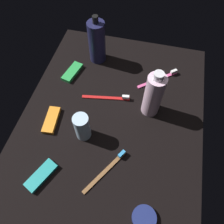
% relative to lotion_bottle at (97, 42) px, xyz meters
% --- Properties ---
extents(ground_plane, '(0.84, 0.64, 0.01)m').
position_rel_lotion_bottle_xyz_m(ground_plane, '(0.27, 0.13, -0.09)').
color(ground_plane, black).
extents(lotion_bottle, '(0.07, 0.07, 0.20)m').
position_rel_lotion_bottle_xyz_m(lotion_bottle, '(0.00, 0.00, 0.00)').
color(lotion_bottle, '#1D1E43').
rests_on(lotion_bottle, ground_plane).
extents(bodywash_bottle, '(0.06, 0.06, 0.20)m').
position_rel_lotion_bottle_xyz_m(bodywash_bottle, '(0.21, 0.25, 0.00)').
color(bodywash_bottle, silver).
rests_on(bodywash_bottle, ground_plane).
extents(deodorant_stick, '(0.05, 0.05, 0.11)m').
position_rel_lotion_bottle_xyz_m(deodorant_stick, '(0.36, 0.05, -0.03)').
color(deodorant_stick, silver).
rests_on(deodorant_stick, ground_plane).
extents(toothbrush_brown, '(0.16, 0.10, 0.02)m').
position_rel_lotion_bottle_xyz_m(toothbrush_brown, '(0.46, 0.16, -0.08)').
color(toothbrush_brown, brown).
rests_on(toothbrush_brown, ground_plane).
extents(toothbrush_red, '(0.04, 0.18, 0.02)m').
position_rel_lotion_bottle_xyz_m(toothbrush_red, '(0.19, 0.10, -0.08)').
color(toothbrush_red, red).
rests_on(toothbrush_red, ground_plane).
extents(toothbrush_pink, '(0.12, 0.15, 0.02)m').
position_rel_lotion_bottle_xyz_m(toothbrush_pink, '(0.05, 0.27, -0.08)').
color(toothbrush_pink, '#E55999').
rests_on(toothbrush_pink, ground_plane).
extents(snack_bar_teal, '(0.11, 0.08, 0.01)m').
position_rel_lotion_bottle_xyz_m(snack_bar_teal, '(0.53, -0.03, -0.08)').
color(snack_bar_teal, teal).
rests_on(snack_bar_teal, ground_plane).
extents(snack_bar_green, '(0.11, 0.06, 0.01)m').
position_rel_lotion_bottle_xyz_m(snack_bar_green, '(0.11, -0.08, -0.08)').
color(snack_bar_green, green).
rests_on(snack_bar_green, ground_plane).
extents(snack_bar_orange, '(0.11, 0.05, 0.01)m').
position_rel_lotion_bottle_xyz_m(snack_bar_orange, '(0.34, -0.08, -0.08)').
color(snack_bar_orange, orange).
rests_on(snack_bar_orange, ground_plane).
extents(cream_tin_left, '(0.07, 0.07, 0.02)m').
position_rel_lotion_bottle_xyz_m(cream_tin_left, '(0.57, 0.29, -0.08)').
color(cream_tin_left, navy).
rests_on(cream_tin_left, ground_plane).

